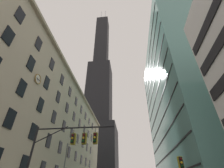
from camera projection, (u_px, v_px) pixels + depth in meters
station_building at (42, 134)px, 39.17m from camera, size 16.90×61.07×25.65m
dark_skyscraper at (99, 107)px, 120.48m from camera, size 27.10×27.10×182.23m
glass_office_midrise at (191, 102)px, 44.78m from camera, size 19.52×41.30×44.47m
traffic_signal_mast at (69, 144)px, 14.95m from camera, size 8.13×0.63×6.65m
traffic_light_near_right at (182, 166)px, 14.07m from camera, size 0.40×0.63×3.80m
street_lamppost at (66, 164)px, 26.53m from camera, size 1.78×0.32×8.20m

